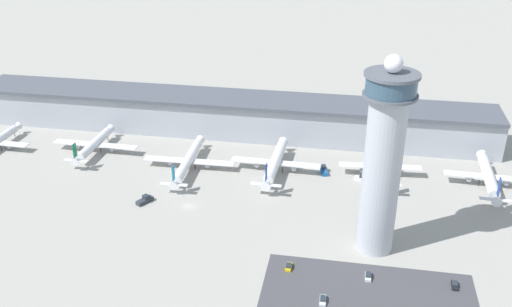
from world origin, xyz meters
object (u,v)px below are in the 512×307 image
object	(u,v)px
car_blue_compact	(323,300)
service_truck_baggage	(363,178)
service_truck_catering	(324,170)
airplane_gate_charlie	(188,161)
airplane_gate_foxtrot	(488,176)
airplane_gate_delta	(275,162)
car_green_van	(289,267)
airplane_gate_echo	(380,166)
car_red_hatchback	(455,285)
car_yellow_taxi	(368,276)
control_tower	(383,159)
service_truck_fuel	(145,200)
airplane_gate_bravo	(94,144)

from	to	relation	value
car_blue_compact	service_truck_baggage	bearing A→B (deg)	81.79
service_truck_catering	airplane_gate_charlie	bearing A→B (deg)	-172.89
airplane_gate_foxtrot	car_blue_compact	xyz separation A→B (m)	(-60.08, -80.29, -4.26)
airplane_gate_delta	airplane_gate_foxtrot	bearing A→B (deg)	1.46
service_truck_baggage	car_green_van	bearing A→B (deg)	-109.95
airplane_gate_echo	service_truck_catering	size ratio (longest dim) A/B	4.40
airplane_gate_echo	car_red_hatchback	world-z (taller)	airplane_gate_echo
airplane_gate_echo	car_yellow_taxi	distance (m)	68.90
car_yellow_taxi	car_green_van	distance (m)	24.97
airplane_gate_foxtrot	car_yellow_taxi	bearing A→B (deg)	-125.09
service_truck_catering	car_green_van	world-z (taller)	service_truck_catering
control_tower	service_truck_baggage	xyz separation A→B (m)	(-3.80, 46.88, -32.36)
car_red_hatchback	car_yellow_taxi	distance (m)	26.02
airplane_gate_charlie	service_truck_fuel	world-z (taller)	airplane_gate_charlie
airplane_gate_charlie	service_truck_catering	world-z (taller)	airplane_gate_charlie
airplane_gate_delta	airplane_gate_echo	distance (m)	43.60
airplane_gate_bravo	car_red_hatchback	world-z (taller)	airplane_gate_bravo
airplane_gate_foxtrot	car_green_van	bearing A→B (deg)	-137.32
service_truck_baggage	car_green_van	distance (m)	67.38
control_tower	airplane_gate_bravo	distance (m)	137.01
control_tower	service_truck_fuel	distance (m)	93.08
service_truck_fuel	airplane_gate_charlie	bearing A→B (deg)	73.56
control_tower	airplane_gate_echo	world-z (taller)	control_tower
service_truck_baggage	service_truck_catering	bearing A→B (deg)	166.11
airplane_gate_echo	airplane_gate_foxtrot	bearing A→B (deg)	-2.41
car_blue_compact	control_tower	bearing A→B (deg)	63.84
airplane_gate_charlie	airplane_gate_delta	world-z (taller)	airplane_gate_delta
airplane_gate_charlie	airplane_gate_bravo	bearing A→B (deg)	170.03
control_tower	airplane_gate_charlie	distance (m)	93.70
car_red_hatchback	car_blue_compact	size ratio (longest dim) A/B	0.97
airplane_gate_charlie	service_truck_catering	bearing A→B (deg)	7.11
control_tower	service_truck_catering	size ratio (longest dim) A/B	8.25
airplane_gate_echo	car_green_van	size ratio (longest dim) A/B	8.25
airplane_gate_charlie	service_truck_catering	xyz separation A→B (m)	(56.97, 7.11, -2.86)
airplane_gate_charlie	airplane_gate_echo	world-z (taller)	airplane_gate_echo
car_yellow_taxi	airplane_gate_delta	bearing A→B (deg)	120.95
airplane_gate_delta	airplane_gate_bravo	bearing A→B (deg)	177.02
service_truck_catering	car_green_van	distance (m)	67.75
service_truck_catering	service_truck_fuel	xyz separation A→B (m)	(-65.71, -36.72, -0.03)
car_yellow_taxi	control_tower	bearing A→B (deg)	83.87
airplane_gate_bravo	airplane_gate_charlie	xyz separation A→B (m)	(45.99, -8.09, -0.30)
service_truck_baggage	car_yellow_taxi	distance (m)	63.89
airplane_gate_delta	service_truck_fuel	bearing A→B (deg)	-143.76
control_tower	car_red_hatchback	bearing A→B (deg)	-34.44
service_truck_baggage	car_yellow_taxi	size ratio (longest dim) A/B	1.71
control_tower	service_truck_fuel	xyz separation A→B (m)	(-86.15, 14.28, -32.24)
airplane_gate_bravo	airplane_gate_echo	world-z (taller)	airplane_gate_echo
airplane_gate_bravo	car_green_van	xyz separation A→B (m)	(96.61, -68.43, -3.62)
airplane_gate_charlie	airplane_gate_foxtrot	size ratio (longest dim) A/B	1.09
airplane_gate_foxtrot	car_red_hatchback	xyz separation A→B (m)	(-20.93, -66.44, -4.28)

